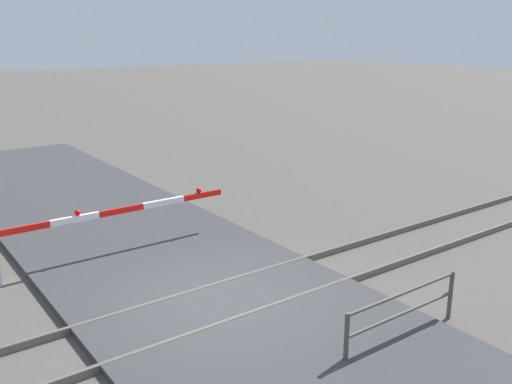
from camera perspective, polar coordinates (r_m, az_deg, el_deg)
ground_plane at (r=11.11m, az=-3.47°, el=-11.66°), size 160.00×160.00×0.00m
rail_track_left at (r=11.62m, az=-5.42°, el=-9.98°), size 0.08×80.00×0.15m
rail_track_right at (r=10.54m, az=-1.31°, el=-12.77°), size 0.08×80.00×0.15m
road_surface at (r=11.07m, az=-3.47°, el=-11.33°), size 36.00×5.49×0.14m
crossing_gate at (r=13.03m, az=-22.25°, el=-4.61°), size 0.36×6.27×1.33m
guard_railing at (r=10.02m, az=14.85°, el=-11.43°), size 0.08×2.77×0.95m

